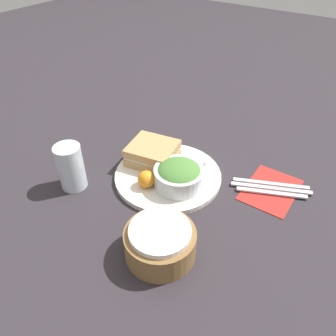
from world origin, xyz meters
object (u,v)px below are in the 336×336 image
(bread_basket, at_px, (160,242))
(spoon, at_px, (272,193))
(salad_bowl, at_px, (179,175))
(fork, at_px, (271,184))
(dressing_cup, at_px, (195,163))
(knife, at_px, (271,188))
(plate, at_px, (168,176))
(drink_glass, at_px, (71,167))
(sandwich, at_px, (153,153))

(bread_basket, relative_size, spoon, 0.85)
(salad_bowl, bearing_deg, fork, -143.27)
(dressing_cup, bearing_deg, bread_basket, 106.44)
(knife, bearing_deg, salad_bowl, -171.18)
(plate, bearing_deg, knife, -156.20)
(salad_bowl, distance_m, bread_basket, 0.21)
(drink_glass, height_order, spoon, drink_glass)
(spoon, bearing_deg, knife, 90.00)
(plate, distance_m, sandwich, 0.08)
(plate, height_order, salad_bowl, salad_bowl)
(drink_glass, bearing_deg, plate, -138.55)
(salad_bowl, bearing_deg, bread_basket, 112.39)
(dressing_cup, height_order, drink_glass, drink_glass)
(sandwich, relative_size, fork, 0.74)
(plate, height_order, spoon, plate)
(sandwich, distance_m, knife, 0.34)
(fork, bearing_deg, salad_bowl, -167.07)
(bread_basket, distance_m, spoon, 0.34)
(salad_bowl, bearing_deg, spoon, -151.58)
(salad_bowl, height_order, spoon, salad_bowl)
(sandwich, xyz_separation_m, drink_glass, (0.12, 0.19, 0.02))
(plate, height_order, sandwich, sandwich)
(drink_glass, height_order, knife, drink_glass)
(plate, height_order, dressing_cup, dressing_cup)
(salad_bowl, height_order, bread_basket, salad_bowl)
(fork, bearing_deg, spoon, -90.00)
(sandwich, height_order, fork, sandwich)
(fork, bearing_deg, sandwich, 174.57)
(sandwich, height_order, bread_basket, bread_basket)
(plate, relative_size, bread_basket, 1.92)
(knife, xyz_separation_m, spoon, (-0.01, 0.02, 0.00))
(knife, bearing_deg, bread_basket, -134.47)
(dressing_cup, height_order, fork, dressing_cup)
(bread_basket, bearing_deg, plate, -59.35)
(fork, bearing_deg, drink_glass, -169.64)
(bread_basket, distance_m, knife, 0.35)
(spoon, bearing_deg, drink_glass, -173.53)
(fork, xyz_separation_m, spoon, (-0.01, 0.03, 0.00))
(sandwich, xyz_separation_m, fork, (-0.32, -0.10, -0.03))
(drink_glass, bearing_deg, bread_basket, 171.00)
(plate, relative_size, fork, 1.46)
(plate, xyz_separation_m, bread_basket, (-0.13, 0.22, 0.03))
(plate, xyz_separation_m, sandwich, (0.07, -0.02, 0.03))
(dressing_cup, relative_size, drink_glass, 0.53)
(knife, distance_m, spoon, 0.02)
(plate, bearing_deg, bread_basket, 120.65)
(fork, bearing_deg, knife, -90.00)
(dressing_cup, relative_size, bread_basket, 0.43)
(bread_basket, relative_size, knife, 0.73)
(bread_basket, bearing_deg, dressing_cup, -73.56)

